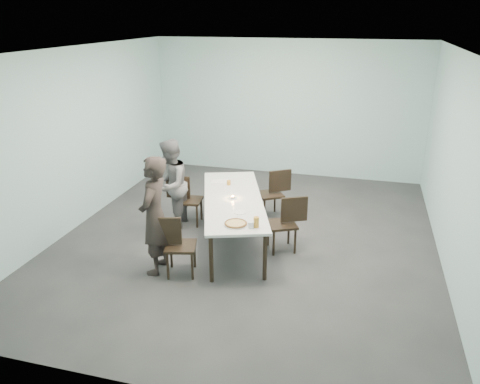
% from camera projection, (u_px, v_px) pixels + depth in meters
% --- Properties ---
extents(ground, '(7.00, 7.00, 0.00)m').
position_uv_depth(ground, '(248.00, 237.00, 7.79)').
color(ground, '#333335').
rests_on(ground, ground).
extents(room_shell, '(6.02, 7.02, 3.01)m').
position_uv_depth(room_shell, '(249.00, 117.00, 7.06)').
color(room_shell, silver).
rests_on(room_shell, ground).
extents(table, '(1.70, 2.75, 0.75)m').
position_uv_depth(table, '(233.00, 202.00, 7.42)').
color(table, white).
rests_on(table, ground).
extents(chair_near_left, '(0.65, 0.51, 0.87)m').
position_uv_depth(chair_near_left, '(175.00, 242.00, 6.54)').
color(chair_near_left, black).
rests_on(chair_near_left, ground).
extents(chair_far_left, '(0.63, 0.47, 0.87)m').
position_uv_depth(chair_far_left, '(185.00, 196.00, 8.16)').
color(chair_far_left, black).
rests_on(chair_far_left, ground).
extents(chair_near_right, '(0.65, 0.56, 0.87)m').
position_uv_depth(chair_near_right, '(287.00, 220.00, 7.23)').
color(chair_near_right, black).
rests_on(chair_near_right, ground).
extents(chair_far_right, '(0.64, 0.58, 0.87)m').
position_uv_depth(chair_far_right, '(274.00, 190.00, 8.44)').
color(chair_far_right, black).
rests_on(chair_far_right, ground).
extents(diner_near, '(0.45, 0.65, 1.72)m').
position_uv_depth(diner_near, '(154.00, 216.00, 6.50)').
color(diner_near, black).
rests_on(diner_near, ground).
extents(diner_far, '(0.66, 0.81, 1.56)m').
position_uv_depth(diner_far, '(170.00, 185.00, 7.89)').
color(diner_far, slate).
rests_on(diner_far, ground).
extents(pizza, '(0.34, 0.34, 0.04)m').
position_uv_depth(pizza, '(236.00, 224.00, 6.47)').
color(pizza, white).
rests_on(pizza, table).
extents(side_plate, '(0.18, 0.18, 0.01)m').
position_uv_depth(side_plate, '(240.00, 212.00, 6.87)').
color(side_plate, white).
rests_on(side_plate, table).
extents(beer_glass, '(0.08, 0.08, 0.15)m').
position_uv_depth(beer_glass, '(256.00, 222.00, 6.38)').
color(beer_glass, gold).
rests_on(beer_glass, table).
extents(water_tumbler, '(0.08, 0.08, 0.09)m').
position_uv_depth(water_tumbler, '(251.00, 225.00, 6.37)').
color(water_tumbler, silver).
rests_on(water_tumbler, table).
extents(tealight, '(0.06, 0.06, 0.05)m').
position_uv_depth(tealight, '(233.00, 197.00, 7.38)').
color(tealight, silver).
rests_on(tealight, table).
extents(amber_tumbler, '(0.07, 0.07, 0.08)m').
position_uv_depth(amber_tumbler, '(229.00, 183.00, 7.97)').
color(amber_tumbler, gold).
rests_on(amber_tumbler, table).
extents(menu, '(0.36, 0.31, 0.01)m').
position_uv_depth(menu, '(220.00, 182.00, 8.13)').
color(menu, silver).
rests_on(menu, table).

